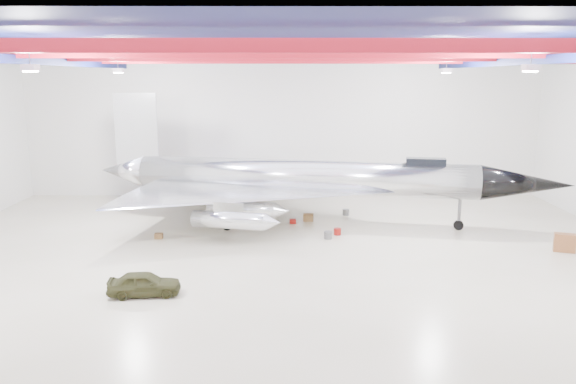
{
  "coord_description": "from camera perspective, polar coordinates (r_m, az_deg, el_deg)",
  "views": [
    {
      "loc": [
        0.17,
        -28.94,
        9.39
      ],
      "look_at": [
        0.32,
        2.0,
        2.95
      ],
      "focal_mm": 35.0,
      "sensor_mm": 36.0,
      "label": 1
    }
  ],
  "objects": [
    {
      "name": "jet_aircraft",
      "position": [
        36.04,
        1.5,
        1.07
      ],
      "size": [
        30.15,
        20.3,
        8.28
      ],
      "rotation": [
        0.0,
        0.0,
        -0.19
      ],
      "color": "silver",
      "rests_on": "floor"
    },
    {
      "name": "jeep",
      "position": [
        25.45,
        -14.4,
        -9.0
      ],
      "size": [
        3.22,
        1.54,
        1.06
      ],
      "primitive_type": "imported",
      "rotation": [
        0.0,
        0.0,
        1.67
      ],
      "color": "#35351A",
      "rests_on": "floor"
    },
    {
      "name": "floor",
      "position": [
        30.42,
        -0.59,
        -6.23
      ],
      "size": [
        40.0,
        40.0,
        0.0
      ],
      "primitive_type": "plane",
      "color": "#BEB697",
      "rests_on": "ground"
    },
    {
      "name": "tool_chest",
      "position": [
        33.9,
        5.04,
        -4.02
      ],
      "size": [
        0.56,
        0.56,
        0.4
      ],
      "primitive_type": "cylinder",
      "rotation": [
        0.0,
        0.0,
        0.34
      ],
      "color": "maroon",
      "rests_on": "floor"
    },
    {
      "name": "desk",
      "position": [
        34.03,
        26.29,
        -4.64
      ],
      "size": [
        1.21,
        0.9,
        1.0
      ],
      "primitive_type": "cube",
      "rotation": [
        0.0,
        0.0,
        -0.37
      ],
      "color": "brown",
      "rests_on": "floor"
    },
    {
      "name": "toolbox_red",
      "position": [
        36.34,
        0.49,
        -2.99
      ],
      "size": [
        0.43,
        0.36,
        0.28
      ],
      "primitive_type": "cube",
      "rotation": [
        0.0,
        0.0,
        0.09
      ],
      "color": "maroon",
      "rests_on": "floor"
    },
    {
      "name": "ceiling_structure",
      "position": [
        28.95,
        -0.63,
        13.6
      ],
      "size": [
        39.5,
        29.5,
        1.08
      ],
      "color": "maroon",
      "rests_on": "ceiling"
    },
    {
      "name": "wall_back",
      "position": [
        44.11,
        -0.5,
        6.69
      ],
      "size": [
        40.0,
        0.0,
        40.0
      ],
      "primitive_type": "plane",
      "rotation": [
        1.57,
        0.0,
        0.0
      ],
      "color": "silver",
      "rests_on": "floor"
    },
    {
      "name": "engine_drum",
      "position": [
        33.05,
        4.1,
        -4.39
      ],
      "size": [
        0.61,
        0.61,
        0.44
      ],
      "primitive_type": "cylinder",
      "rotation": [
        0.0,
        0.0,
        -0.31
      ],
      "color": "#59595B",
      "rests_on": "floor"
    },
    {
      "name": "crate_ply",
      "position": [
        33.87,
        -13.0,
        -4.37
      ],
      "size": [
        0.46,
        0.37,
        0.32
      ],
      "primitive_type": "cube",
      "rotation": [
        0.0,
        0.0,
        -0.01
      ],
      "color": "olive",
      "rests_on": "floor"
    },
    {
      "name": "parts_bin",
      "position": [
        36.97,
        2.08,
        -2.6
      ],
      "size": [
        0.7,
        0.58,
        0.46
      ],
      "primitive_type": "cube",
      "rotation": [
        0.0,
        0.0,
        -0.08
      ],
      "color": "olive",
      "rests_on": "floor"
    },
    {
      "name": "spares_box",
      "position": [
        38.68,
        5.9,
        -2.05
      ],
      "size": [
        0.5,
        0.5,
        0.41
      ],
      "primitive_type": "cylinder",
      "rotation": [
        0.0,
        0.0,
        -0.1
      ],
      "color": "#59595B",
      "rests_on": "floor"
    },
    {
      "name": "ceiling",
      "position": [
        28.98,
        -0.63,
        14.94
      ],
      "size": [
        40.0,
        40.0,
        0.0
      ],
      "primitive_type": "plane",
      "rotation": [
        3.14,
        0.0,
        0.0
      ],
      "color": "#0A0F38",
      "rests_on": "wall_back"
    }
  ]
}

